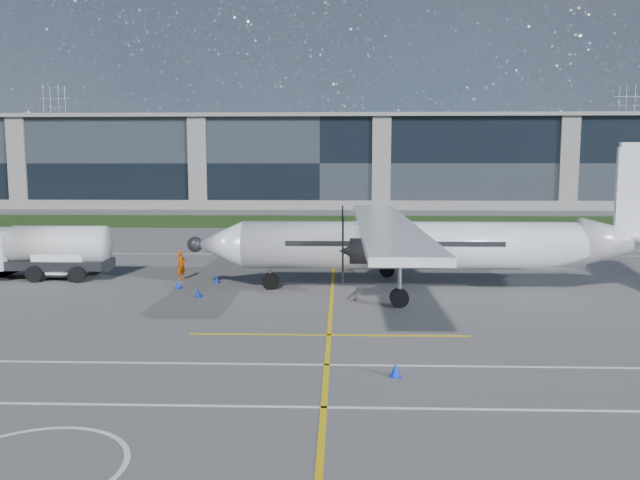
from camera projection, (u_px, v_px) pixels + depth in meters
ground at (311, 228)px, 72.32m from camera, size 400.00×400.00×0.00m
grass_strip at (314, 221)px, 80.26m from camera, size 400.00×18.00×0.04m
terminal_building at (322, 163)px, 111.12m from camera, size 120.00×20.00×15.00m
tree_line at (328, 181)px, 171.19m from camera, size 400.00×6.00×6.00m
pylon_west at (56, 138)px, 182.36m from camera, size 9.00×4.60×30.00m
pylon_east at (628, 138)px, 176.84m from camera, size 9.00×4.60×30.00m
yellow_taxiway_centerline at (334, 271)px, 42.45m from camera, size 0.20×70.00×0.01m
white_lane_line at (224, 406)px, 18.74m from camera, size 90.00×0.15×0.01m
turboprop_aircraft at (429, 217)px, 35.54m from camera, size 27.37×28.39×8.52m
fuel_tanker_truck at (31, 252)px, 39.69m from camera, size 9.06×2.94×3.40m
baggage_tug at (63, 263)px, 39.54m from camera, size 3.43×2.06×2.06m
ground_crew_person at (181, 263)px, 39.30m from camera, size 0.96×1.05×2.11m
safety_cone_nose_port at (198, 292)px, 34.24m from camera, size 0.36×0.36×0.50m
safety_cone_nose_stbd at (217, 279)px, 38.35m from camera, size 0.36×0.36×0.50m
safety_cone_fwd at (178, 284)px, 36.61m from camera, size 0.36×0.36×0.50m
safety_cone_portwing at (395, 370)px, 21.33m from camera, size 0.36×0.36×0.50m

